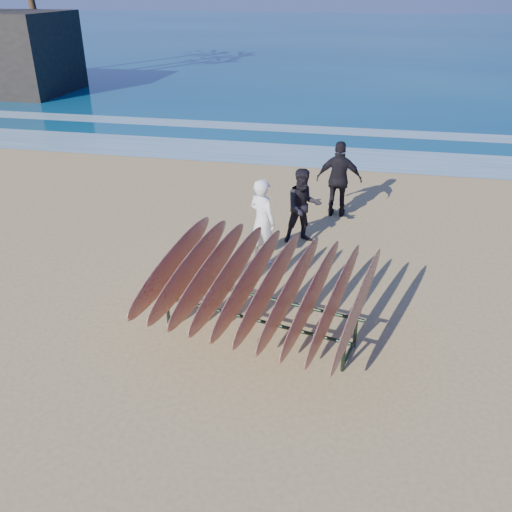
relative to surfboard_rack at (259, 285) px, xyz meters
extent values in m
plane|color=tan|center=(-0.22, 0.08, -0.92)|extent=(120.00, 120.00, 0.00)
plane|color=navy|center=(-0.22, 55.08, -0.91)|extent=(160.00, 160.00, 0.00)
plane|color=white|center=(-0.22, 10.08, -0.91)|extent=(160.00, 160.00, 0.00)
plane|color=white|center=(-0.22, 13.58, -0.91)|extent=(160.00, 160.00, 0.00)
cylinder|color=black|center=(-1.52, 0.01, -0.67)|extent=(0.06, 0.06, 0.50)
cylinder|color=black|center=(1.37, -0.64, -0.67)|extent=(0.06, 0.06, 0.50)
cylinder|color=black|center=(-1.37, 0.64, -0.67)|extent=(0.06, 0.06, 0.50)
cylinder|color=black|center=(1.52, -0.01, -0.67)|extent=(0.06, 0.06, 0.50)
cylinder|color=black|center=(-0.07, -0.32, -0.42)|extent=(3.14, 0.75, 0.06)
cylinder|color=black|center=(0.07, 0.32, -0.42)|extent=(3.14, 0.75, 0.06)
cylinder|color=black|center=(-1.44, 0.32, -0.84)|extent=(0.19, 0.64, 0.04)
cylinder|color=black|center=(1.44, -0.32, -0.84)|extent=(0.19, 0.64, 0.04)
ellipsoid|color=maroon|center=(-1.51, 0.34, 0.02)|extent=(0.65, 2.64, 1.15)
ellipsoid|color=maroon|center=(-1.18, 0.26, 0.02)|extent=(0.65, 2.64, 1.15)
ellipsoid|color=maroon|center=(-0.84, 0.19, 0.02)|extent=(0.65, 2.64, 1.15)
ellipsoid|color=maroon|center=(-0.50, 0.11, 0.02)|extent=(0.65, 2.64, 1.15)
ellipsoid|color=maroon|center=(-0.17, 0.04, 0.02)|extent=(0.65, 2.64, 1.15)
ellipsoid|color=maroon|center=(0.17, -0.04, 0.02)|extent=(0.65, 2.64, 1.15)
ellipsoid|color=maroon|center=(0.50, -0.11, 0.02)|extent=(0.65, 2.64, 1.15)
ellipsoid|color=maroon|center=(0.84, -0.19, 0.02)|extent=(0.65, 2.64, 1.15)
ellipsoid|color=maroon|center=(1.18, -0.26, 0.02)|extent=(0.65, 2.64, 1.15)
ellipsoid|color=maroon|center=(1.51, -0.34, 0.02)|extent=(0.65, 2.64, 1.15)
imported|color=white|center=(-0.44, 2.55, -0.06)|extent=(0.75, 0.70, 1.73)
imported|color=black|center=(0.23, 3.62, -0.11)|extent=(0.96, 0.86, 1.63)
imported|color=black|center=(0.87, 5.25, -0.02)|extent=(1.06, 0.45, 1.81)
camera|label=1|loc=(1.42, -7.03, 4.13)|focal=38.00mm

